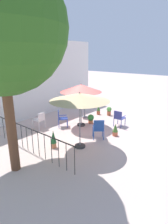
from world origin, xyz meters
TOP-DOWN VIEW (x-y plane):
  - ground_plane at (0.00, 0.00)m, footprint 60.00×60.00m
  - villa_facade at (0.00, 3.83)m, footprint 10.25×0.30m
  - terrace_railing at (-3.01, -0.00)m, footprint 0.03×4.71m
  - shade_tree at (-3.96, -0.37)m, footprint 3.98×3.79m
  - patio_umbrella_0 at (0.50, 0.52)m, footprint 2.15×2.15m
  - patio_umbrella_1 at (-1.45, -1.06)m, footprint 2.36×2.36m
  - cafe_table_0 at (1.73, 1.28)m, footprint 0.66×0.66m
  - patio_chair_0 at (-1.20, 1.88)m, footprint 0.49×0.53m
  - patio_chair_1 at (-0.31, 1.21)m, footprint 0.65×0.64m
  - patio_chair_2 at (1.66, -1.13)m, footprint 0.49×0.48m
  - patio_chair_3 at (-0.33, -1.21)m, footprint 0.67×0.67m
  - potted_plant_0 at (3.01, 0.33)m, footprint 0.31×0.31m
  - potted_plant_1 at (-2.19, -0.26)m, footprint 0.25×0.25m
  - potted_plant_2 at (2.72, 0.94)m, footprint 0.23×0.23m
  - potted_plant_3 at (0.48, -1.60)m, footprint 0.26×0.26m
  - potted_plant_4 at (1.12, 0.34)m, footprint 0.36×0.36m

SIDE VIEW (x-z plane):
  - ground_plane at x=0.00m, z-range 0.00..0.00m
  - potted_plant_4 at x=1.12m, z-range 0.02..0.53m
  - potted_plant_3 at x=0.48m, z-range 0.00..0.60m
  - potted_plant_0 at x=3.01m, z-range 0.03..0.58m
  - potted_plant_2 at x=2.72m, z-range 0.00..0.63m
  - potted_plant_1 at x=-2.19m, z-range 0.01..0.77m
  - cafe_table_0 at x=1.73m, z-range 0.14..0.84m
  - patio_chair_2 at x=1.66m, z-range 0.08..0.96m
  - patio_chair_1 at x=-0.31m, z-range 0.07..0.97m
  - patio_chair_0 at x=-1.20m, z-range 0.09..0.96m
  - patio_chair_3 at x=-0.33m, z-range 0.07..1.01m
  - terrace_railing at x=-3.01m, z-range 0.17..1.19m
  - patio_umbrella_0 at x=0.50m, z-range 0.88..3.18m
  - patio_umbrella_1 at x=-1.45m, z-range 0.94..3.28m
  - villa_facade at x=0.00m, z-range 0.00..4.62m
  - shade_tree at x=-3.96m, z-range 1.28..7.60m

